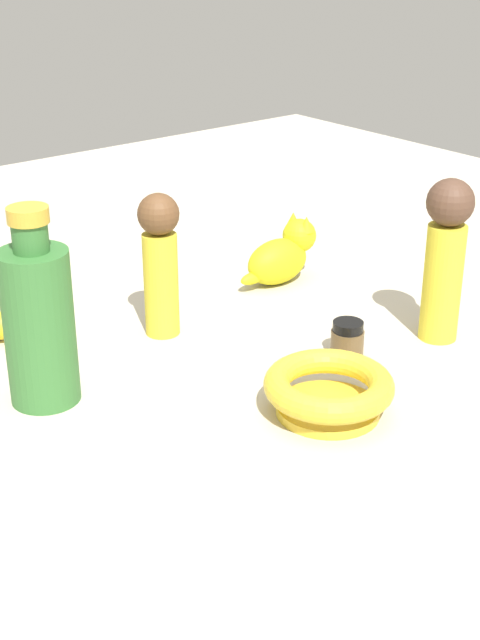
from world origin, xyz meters
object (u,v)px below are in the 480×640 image
(cat_figurine, at_px, (283,255))
(person_figure_adult, at_px, (445,255))
(bottle_tall, at_px, (39,321))
(nail_polish_jar, at_px, (347,339))
(bowl, at_px, (329,390))
(person_figure_child, at_px, (160,260))

(cat_figurine, relative_size, person_figure_adult, 0.67)
(cat_figurine, xyz_separation_m, bottle_tall, (-0.43, -0.10, 0.05))
(bottle_tall, bearing_deg, nail_polish_jar, -21.72)
(bowl, bearing_deg, cat_figurine, 56.03)
(cat_figurine, distance_m, person_figure_adult, 0.28)
(person_figure_child, height_order, nail_polish_jar, person_figure_child)
(bowl, height_order, person_figure_adult, person_figure_adult)
(bowl, xyz_separation_m, bottle_tall, (-0.22, 0.22, 0.07))
(bowl, bearing_deg, person_figure_adult, 11.49)
(cat_figurine, distance_m, person_figure_child, 0.24)
(bottle_tall, distance_m, nail_polish_jar, 0.37)
(person_figure_adult, xyz_separation_m, bottle_tall, (-0.46, 0.17, -0.02))
(bowl, bearing_deg, nail_polish_jar, 36.70)
(cat_figurine, bearing_deg, person_figure_child, -171.18)
(cat_figurine, relative_size, bottle_tall, 0.62)
(bowl, relative_size, person_figure_child, 0.76)
(person_figure_adult, distance_m, nail_polish_jar, 0.16)
(person_figure_child, bearing_deg, nail_polish_jar, -54.52)
(person_figure_adult, xyz_separation_m, nail_polish_jar, (-0.12, 0.04, -0.09))
(bottle_tall, bearing_deg, person_figure_child, 16.86)
(person_figure_child, relative_size, bottle_tall, 0.83)
(bowl, relative_size, person_figure_adult, 0.68)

